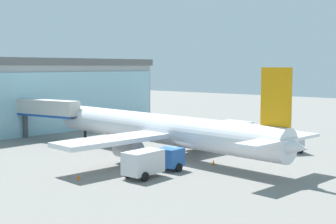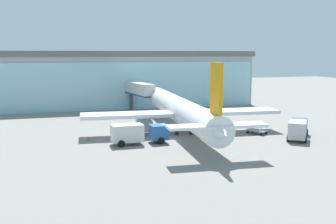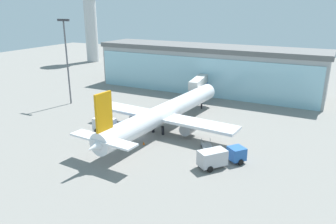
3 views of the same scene
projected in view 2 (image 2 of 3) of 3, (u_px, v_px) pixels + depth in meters
name	position (u px, v px, depth m)	size (l,w,h in m)	color
ground	(170.00, 140.00, 53.35)	(240.00, 240.00, 0.00)	gray
terminal_building	(117.00, 79.00, 87.60)	(61.72, 15.08, 12.18)	#A0A0A0
jet_bridge	(138.00, 90.00, 77.85)	(3.64, 12.00, 5.94)	beige
airplane	(180.00, 110.00, 58.35)	(29.43, 39.83, 10.71)	silver
catering_truck	(138.00, 133.00, 50.75)	(7.31, 2.53, 2.65)	#2659A5
fuel_truck	(298.00, 128.00, 53.96)	(6.34, 7.03, 2.65)	#2659A5
baggage_cart	(257.00, 130.00, 57.36)	(2.81, 3.22, 1.50)	gray
safety_cone_nose	(200.00, 141.00, 51.59)	(0.36, 0.36, 0.55)	orange
safety_cone_wingtip	(88.00, 138.00, 53.05)	(0.36, 0.36, 0.55)	orange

